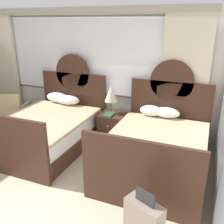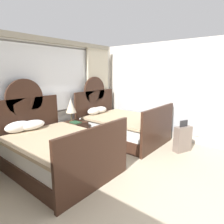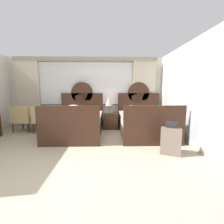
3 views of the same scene
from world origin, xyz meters
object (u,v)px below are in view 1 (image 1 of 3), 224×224
(bed_near_mirror, at_px, (157,149))
(bed_near_window, at_px, (49,129))
(nightstand_between_beds, at_px, (113,127))
(armchair_by_window_left, at_px, (11,110))
(book_on_nightstand, at_px, (109,115))
(table_lamp_on_nightstand, at_px, (111,93))

(bed_near_mirror, bearing_deg, bed_near_window, 179.85)
(nightstand_between_beds, xyz_separation_m, armchair_by_window_left, (-2.39, -0.34, 0.18))
(bed_near_mirror, height_order, book_on_nightstand, bed_near_mirror)
(book_on_nightstand, bearing_deg, table_lamp_on_nightstand, 93.06)
(nightstand_between_beds, bearing_deg, armchair_by_window_left, -171.83)
(book_on_nightstand, distance_m, armchair_by_window_left, 2.36)
(bed_near_window, height_order, armchair_by_window_left, bed_near_window)
(bed_near_mirror, xyz_separation_m, table_lamp_on_nightstand, (-1.15, 0.76, 0.65))
(bed_near_window, distance_m, armchair_by_window_left, 1.35)
(bed_near_mirror, height_order, table_lamp_on_nightstand, bed_near_mirror)
(bed_near_window, relative_size, armchair_by_window_left, 2.42)
(nightstand_between_beds, xyz_separation_m, book_on_nightstand, (-0.05, -0.10, 0.32))
(bed_near_window, relative_size, bed_near_mirror, 1.00)
(table_lamp_on_nightstand, xyz_separation_m, armchair_by_window_left, (-2.34, -0.39, -0.55))
(bed_near_window, height_order, book_on_nightstand, bed_near_window)
(table_lamp_on_nightstand, distance_m, armchair_by_window_left, 2.43)
(bed_near_window, height_order, nightstand_between_beds, bed_near_window)
(bed_near_mirror, xyz_separation_m, book_on_nightstand, (-1.14, 0.61, 0.24))
(bed_near_mirror, distance_m, table_lamp_on_nightstand, 1.52)
(book_on_nightstand, bearing_deg, armchair_by_window_left, -174.11)
(nightstand_between_beds, distance_m, book_on_nightstand, 0.34)
(table_lamp_on_nightstand, bearing_deg, bed_near_mirror, -33.45)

